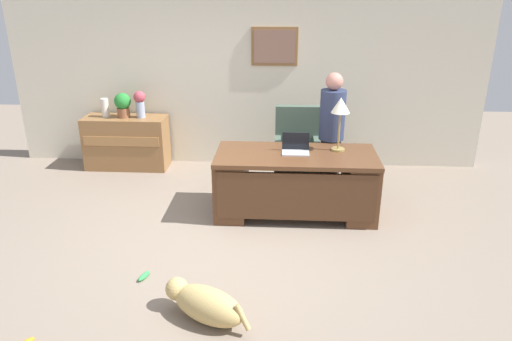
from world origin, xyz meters
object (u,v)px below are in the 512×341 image
(credenza, at_px, (127,142))
(vase_with_flowers, at_px, (140,102))
(desk_lamp, at_px, (341,109))
(dog_toy_bone, at_px, (144,276))
(laptop, at_px, (296,148))
(dog_lying, at_px, (205,304))
(desk, at_px, (295,182))
(potted_plant, at_px, (123,104))
(vase_empty, at_px, (105,108))
(person_standing, at_px, (331,135))
(armchair, at_px, (297,151))

(credenza, bearing_deg, vase_with_flowers, 0.30)
(desk_lamp, bearing_deg, dog_toy_bone, -139.62)
(laptop, bearing_deg, dog_toy_bone, -132.80)
(dog_lying, xyz_separation_m, desk_lamp, (1.28, 2.22, 1.12))
(credenza, height_order, desk_lamp, desk_lamp)
(desk, xyz_separation_m, desk_lamp, (0.50, 0.19, 0.86))
(vase_with_flowers, bearing_deg, dog_toy_bone, -74.79)
(dog_toy_bone, bearing_deg, vase_with_flowers, 105.21)
(credenza, bearing_deg, potted_plant, 153.03)
(vase_empty, bearing_deg, laptop, -26.15)
(laptop, height_order, vase_empty, vase_empty)
(desk, height_order, vase_with_flowers, vase_with_flowers)
(person_standing, xyz_separation_m, laptop, (-0.46, -0.51, -0.01))
(desk, xyz_separation_m, vase_empty, (-2.78, 1.45, 0.50))
(desk_lamp, bearing_deg, credenza, 157.27)
(person_standing, xyz_separation_m, desk_lamp, (0.05, -0.41, 0.44))
(dog_lying, bearing_deg, desk, 69.04)
(potted_plant, bearing_deg, laptop, -28.55)
(desk_lamp, bearing_deg, person_standing, 96.58)
(credenza, bearing_deg, dog_toy_bone, -70.27)
(laptop, bearing_deg, vase_with_flowers, 148.77)
(armchair, height_order, vase_with_flowers, vase_with_flowers)
(desk, height_order, armchair, armchair)
(desk, distance_m, laptop, 0.41)
(desk, relative_size, dog_toy_bone, 10.93)
(armchair, height_order, person_standing, person_standing)
(laptop, height_order, dog_toy_bone, laptop)
(dog_lying, height_order, desk_lamp, desk_lamp)
(laptop, distance_m, vase_empty, 3.09)
(person_standing, bearing_deg, credenza, 163.92)
(vase_with_flowers, relative_size, potted_plant, 1.09)
(armchair, bearing_deg, dog_lying, -105.39)
(laptop, relative_size, vase_empty, 1.16)
(dog_lying, distance_m, dog_toy_bone, 0.89)
(vase_with_flowers, bearing_deg, potted_plant, 180.00)
(armchair, distance_m, laptop, 0.89)
(armchair, relative_size, dog_lying, 1.41)
(laptop, bearing_deg, vase_empty, 153.85)
(dog_lying, relative_size, laptop, 2.40)
(dog_lying, bearing_deg, armchair, 74.61)
(desk, relative_size, dog_lying, 2.47)
(vase_with_flowers, bearing_deg, person_standing, -17.53)
(credenza, relative_size, vase_with_flowers, 3.09)
(armchair, bearing_deg, desk, -92.02)
(credenza, relative_size, laptop, 3.80)
(credenza, bearing_deg, desk_lamp, -22.73)
(desk, relative_size, potted_plant, 5.27)
(person_standing, xyz_separation_m, vase_with_flowers, (-2.71, 0.86, 0.18))
(person_standing, height_order, vase_with_flowers, person_standing)
(armchair, bearing_deg, person_standing, -37.06)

